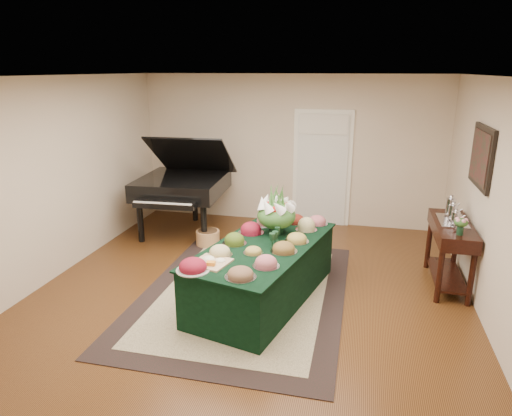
% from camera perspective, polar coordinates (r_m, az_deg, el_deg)
% --- Properties ---
extents(ground, '(6.00, 6.00, 0.00)m').
position_cam_1_polar(ground, '(6.04, -0.66, -10.40)').
color(ground, '#31190B').
rests_on(ground, ground).
extents(area_rug, '(2.54, 3.56, 0.01)m').
position_cam_1_polar(area_rug, '(6.00, -1.49, -10.52)').
color(area_rug, black).
rests_on(area_rug, ground).
extents(kitchen_doorway, '(1.05, 0.07, 2.10)m').
position_cam_1_polar(kitchen_doorway, '(8.38, 8.23, 4.75)').
color(kitchen_doorway, white).
rests_on(kitchen_doorway, ground).
extents(buffet_table, '(1.61, 2.50, 0.73)m').
position_cam_1_polar(buffet_table, '(5.71, 0.95, -7.94)').
color(buffet_table, black).
rests_on(buffet_table, ground).
extents(food_platters, '(1.45, 2.31, 0.15)m').
position_cam_1_polar(food_platters, '(5.61, 1.01, -3.86)').
color(food_platters, '#A3ABA2').
rests_on(food_platters, buffet_table).
extents(cutting_board, '(0.45, 0.45, 0.10)m').
position_cam_1_polar(cutting_board, '(5.07, -5.52, -6.49)').
color(cutting_board, tan).
rests_on(cutting_board, buffet_table).
extents(green_goblets, '(0.10, 0.31, 0.18)m').
position_cam_1_polar(green_goblets, '(5.55, 2.38, -3.67)').
color(green_goblets, black).
rests_on(green_goblets, buffet_table).
extents(floral_centerpiece, '(0.52, 0.52, 0.52)m').
position_cam_1_polar(floral_centerpiece, '(5.84, 2.58, -0.37)').
color(floral_centerpiece, black).
rests_on(floral_centerpiece, buffet_table).
extents(grand_piano, '(1.57, 1.76, 1.73)m').
position_cam_1_polar(grand_piano, '(7.97, -9.17, 2.91)').
color(grand_piano, black).
rests_on(grand_piano, ground).
extents(wicker_basket, '(0.39, 0.39, 0.24)m').
position_cam_1_polar(wicker_basket, '(7.54, -6.03, -3.71)').
color(wicker_basket, '#A26F41').
rests_on(wicker_basket, ground).
extents(mahogany_sideboard, '(0.45, 1.27, 0.88)m').
position_cam_1_polar(mahogany_sideboard, '(6.46, 23.20, -3.40)').
color(mahogany_sideboard, black).
rests_on(mahogany_sideboard, ground).
extents(tea_service, '(0.34, 0.74, 0.30)m').
position_cam_1_polar(tea_service, '(6.41, 23.47, -0.66)').
color(tea_service, silver).
rests_on(tea_service, mahogany_sideboard).
extents(pink_bouquet, '(0.18, 0.18, 0.22)m').
position_cam_1_polar(pink_bouquet, '(5.94, 24.25, -1.72)').
color(pink_bouquet, black).
rests_on(pink_bouquet, mahogany_sideboard).
extents(wall_painting, '(0.05, 0.95, 0.75)m').
position_cam_1_polar(wall_painting, '(6.24, 26.35, 5.77)').
color(wall_painting, black).
rests_on(wall_painting, ground).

